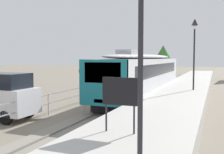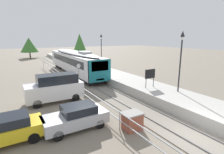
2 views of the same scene
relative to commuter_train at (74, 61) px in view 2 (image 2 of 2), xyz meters
name	(u,v)px [view 2 (image 2 of 2)]	position (x,y,z in m)	size (l,w,h in m)	color
ground_plane	(55,75)	(-3.00, 0.68, -2.14)	(160.00, 160.00, 0.00)	slate
track_rails	(74,73)	(0.00, 0.68, -2.11)	(3.20, 60.00, 0.14)	gray
commuter_train	(74,61)	(0.00, 0.00, 0.00)	(2.82, 18.29, 3.74)	silver
station_platform	(92,69)	(3.25, 0.68, -1.69)	(3.90, 60.00, 0.90)	#B7B5AD
platform_lamp_near_end	(181,50)	(4.15, -16.50, 2.48)	(0.34, 0.34, 5.35)	#232328
platform_lamp_mid_platform	(101,44)	(4.15, -1.19, 2.48)	(0.34, 0.34, 5.35)	#232328
platform_notice_board	(150,74)	(2.84, -14.18, 0.04)	(1.20, 0.08, 1.80)	#232328
speed_limit_sign	(79,69)	(-1.99, -7.43, -0.02)	(0.61, 0.10, 2.81)	#9EA0A5
brick_utility_cabinet	(132,121)	(-2.53, -18.58, -1.57)	(1.21, 0.99, 1.13)	brown
carpark_fence	(73,84)	(-3.30, -9.32, -1.23)	(0.06, 36.06, 1.25)	#9EA0A5
parked_hatchback_silver	(76,117)	(-5.54, -16.72, -1.35)	(4.05, 1.87, 1.53)	#B7BABF
parked_hatchback_yellow	(5,130)	(-9.38, -16.32, -1.35)	(4.05, 1.87, 1.53)	gold
parked_van_white	(55,88)	(-5.52, -11.08, -0.85)	(4.90, 1.96, 2.51)	white
tree_behind_carpark	(29,45)	(-3.62, 28.23, 1.53)	(4.77, 4.77, 5.68)	brown
tree_behind_station_far	(80,42)	(8.86, 21.63, 2.20)	(3.61, 3.61, 6.80)	brown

